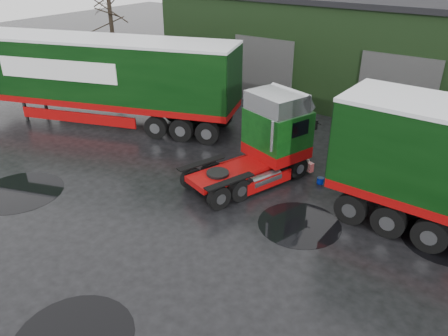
# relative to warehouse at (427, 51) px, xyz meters

# --- Properties ---
(ground) EXTENTS (100.00, 100.00, 0.00)m
(ground) POSITION_rel_warehouse_xyz_m (-2.00, -20.00, -3.16)
(ground) COLOR black
(warehouse) EXTENTS (32.40, 12.40, 6.30)m
(warehouse) POSITION_rel_warehouse_xyz_m (0.00, 0.00, 0.00)
(warehouse) COLOR black
(warehouse) RESTS_ON ground
(hero_tractor) EXTENTS (4.30, 6.43, 3.69)m
(hero_tractor) POSITION_rel_warehouse_xyz_m (-3.21, -15.50, -1.31)
(hero_tractor) COLOR #0B3A0F
(hero_tractor) RESTS_ON ground
(trailer_left) EXTENTS (15.35, 7.88, 4.71)m
(trailer_left) POSITION_rel_warehouse_xyz_m (-13.42, -14.11, -0.80)
(trailer_left) COLOR silver
(trailer_left) RESTS_ON ground
(wash_bucket) EXTENTS (0.30, 0.30, 0.26)m
(wash_bucket) POSITION_rel_warehouse_xyz_m (-0.61, -13.76, -3.02)
(wash_bucket) COLOR #061B96
(wash_bucket) RESTS_ON ground
(tree_left) EXTENTS (4.40, 4.40, 8.50)m
(tree_left) POSITION_rel_warehouse_xyz_m (-19.00, -8.00, 1.09)
(tree_left) COLOR black
(tree_left) RESTS_ON ground
(puddle_1) EXTENTS (2.87, 2.87, 0.01)m
(puddle_1) POSITION_rel_warehouse_xyz_m (4.50, -15.06, -3.15)
(puddle_1) COLOR black
(puddle_1) RESTS_ON ground
(puddle_2) EXTENTS (3.47, 3.47, 0.01)m
(puddle_2) POSITION_rel_warehouse_xyz_m (-10.33, -21.40, -3.15)
(puddle_2) COLOR black
(puddle_2) RESTS_ON ground
(puddle_4) EXTENTS (2.99, 2.99, 0.01)m
(puddle_4) POSITION_rel_warehouse_xyz_m (0.01, -16.99, -3.15)
(puddle_4) COLOR black
(puddle_4) RESTS_ON ground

